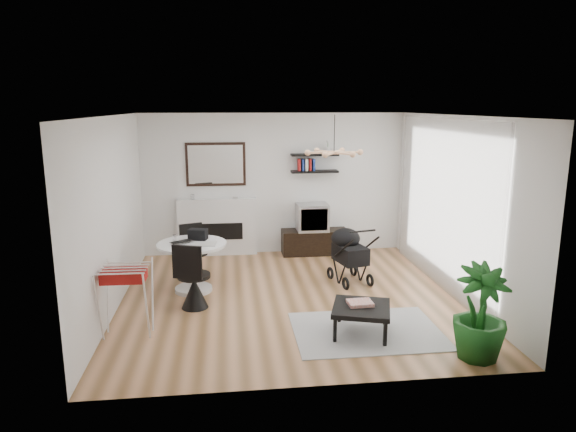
{
  "coord_description": "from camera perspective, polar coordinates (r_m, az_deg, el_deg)",
  "views": [
    {
      "loc": [
        -0.9,
        -7.24,
        2.85
      ],
      "look_at": [
        0.02,
        0.4,
        1.17
      ],
      "focal_mm": 32.0,
      "sensor_mm": 36.0,
      "label": 1
    }
  ],
  "objects": [
    {
      "name": "chair_far",
      "position": [
        8.74,
        -10.31,
        -5.0
      ],
      "size": [
        0.47,
        0.48,
        0.9
      ],
      "rotation": [
        0.0,
        0.0,
        0.35
      ],
      "color": "black",
      "rests_on": "floor"
    },
    {
      "name": "fireplace",
      "position": [
        9.9,
        -7.85,
        -0.46
      ],
      "size": [
        1.5,
        0.17,
        2.16
      ],
      "color": "white",
      "rests_on": "floor"
    },
    {
      "name": "black_bag",
      "position": [
        8.16,
        -9.98,
        -2.02
      ],
      "size": [
        0.32,
        0.24,
        0.17
      ],
      "primitive_type": "cube",
      "rotation": [
        0.0,
        0.0,
        -0.29
      ],
      "color": "black",
      "rests_on": "dining_table"
    },
    {
      "name": "drying_rack",
      "position": [
        6.77,
        -17.51,
        -8.83
      ],
      "size": [
        0.62,
        0.58,
        0.91
      ],
      "rotation": [
        0.0,
        0.0,
        -0.02
      ],
      "color": "white",
      "rests_on": "floor"
    },
    {
      "name": "shelf_lower",
      "position": [
        9.83,
        2.96,
        4.96
      ],
      "size": [
        0.9,
        0.25,
        0.04
      ],
      "primitive_type": "cube",
      "color": "black",
      "rests_on": "wall_back"
    },
    {
      "name": "dining_table",
      "position": [
        8.07,
        -10.57,
        -4.77
      ],
      "size": [
        1.06,
        1.06,
        0.78
      ],
      "color": "white",
      "rests_on": "floor"
    },
    {
      "name": "ceiling",
      "position": [
        7.29,
        0.23,
        11.11
      ],
      "size": [
        5.0,
        5.0,
        0.0
      ],
      "primitive_type": "plane",
      "color": "white",
      "rests_on": "wall_back"
    },
    {
      "name": "tv_console",
      "position": [
        10.0,
        2.98,
        -2.88
      ],
      "size": [
        1.27,
        0.44,
        0.48
      ],
      "primitive_type": "cube",
      "color": "black",
      "rests_on": "floor"
    },
    {
      "name": "shelf_upper",
      "position": [
        9.79,
        2.99,
        6.82
      ],
      "size": [
        0.9,
        0.25,
        0.04
      ],
      "primitive_type": "cube",
      "color": "black",
      "rests_on": "wall_back"
    },
    {
      "name": "magazines",
      "position": [
        6.64,
        8.01,
        -9.54
      ],
      "size": [
        0.32,
        0.25,
        0.04
      ],
      "primitive_type": "cube",
      "rotation": [
        0.0,
        0.0,
        0.04
      ],
      "color": "#C54031",
      "rests_on": "coffee_table"
    },
    {
      "name": "sheer_curtain",
      "position": [
        8.27,
        16.78,
        1.31
      ],
      "size": [
        0.04,
        3.6,
        2.6
      ],
      "primitive_type": "cube",
      "color": "white",
      "rests_on": "wall_right"
    },
    {
      "name": "wall_left",
      "position": [
        7.56,
        -18.93,
        0.17
      ],
      "size": [
        0.0,
        5.0,
        5.0
      ],
      "primitive_type": "plane",
      "rotation": [
        1.57,
        0.0,
        1.57
      ],
      "color": "white",
      "rests_on": "floor"
    },
    {
      "name": "newspaper",
      "position": [
        7.89,
        -9.17,
        -3.07
      ],
      "size": [
        0.35,
        0.3,
        0.01
      ],
      "primitive_type": "cube",
      "rotation": [
        0.0,
        0.0,
        -0.1
      ],
      "color": "silver",
      "rests_on": "dining_table"
    },
    {
      "name": "floor",
      "position": [
        7.83,
        0.21,
        -9.06
      ],
      "size": [
        5.0,
        5.0,
        0.0
      ],
      "primitive_type": "plane",
      "color": "brown",
      "rests_on": "ground"
    },
    {
      "name": "wall_right",
      "position": [
        8.13,
        17.98,
        1.05
      ],
      "size": [
        0.0,
        5.0,
        5.0
      ],
      "primitive_type": "plane",
      "rotation": [
        1.57,
        0.0,
        -1.57
      ],
      "color": "white",
      "rests_on": "floor"
    },
    {
      "name": "drinking_glass",
      "position": [
        8.18,
        -12.51,
        -2.35
      ],
      "size": [
        0.06,
        0.06,
        0.09
      ],
      "primitive_type": "cylinder",
      "color": "white",
      "rests_on": "dining_table"
    },
    {
      "name": "potted_plant",
      "position": [
        6.27,
        20.57,
        -10.03
      ],
      "size": [
        0.65,
        0.65,
        1.1
      ],
      "primitive_type": "imported",
      "rotation": [
        0.0,
        0.0,
        0.06
      ],
      "color": "#164E17",
      "rests_on": "floor"
    },
    {
      "name": "stroller",
      "position": [
        8.47,
        6.76,
        -4.5
      ],
      "size": [
        0.66,
        0.87,
        0.97
      ],
      "rotation": [
        0.0,
        0.0,
        0.25
      ],
      "color": "black",
      "rests_on": "floor"
    },
    {
      "name": "wall_back",
      "position": [
        9.89,
        -1.57,
        3.56
      ],
      "size": [
        5.0,
        0.0,
        5.0
      ],
      "primitive_type": "plane",
      "rotation": [
        1.57,
        0.0,
        0.0
      ],
      "color": "white",
      "rests_on": "floor"
    },
    {
      "name": "coffee_table",
      "position": [
        6.61,
        8.16,
        -10.21
      ],
      "size": [
        0.88,
        0.88,
        0.36
      ],
      "rotation": [
        0.0,
        0.0,
        -0.31
      ],
      "color": "black",
      "rests_on": "rug"
    },
    {
      "name": "crt_tv",
      "position": [
        9.87,
        2.7,
        -0.11
      ],
      "size": [
        0.59,
        0.52,
        0.52
      ],
      "color": "#ACADAE",
      "rests_on": "tv_console"
    },
    {
      "name": "rug",
      "position": [
        6.82,
        8.74,
        -12.49
      ],
      "size": [
        1.88,
        1.35,
        0.01
      ],
      "primitive_type": "cube",
      "color": "#A5A5A5",
      "rests_on": "floor"
    },
    {
      "name": "pendant_lamp",
      "position": [
        7.74,
        5.14,
        7.05
      ],
      "size": [
        0.9,
        0.9,
        0.1
      ],
      "primitive_type": null,
      "color": "#E0A375",
      "rests_on": "ceiling"
    },
    {
      "name": "chair_near",
      "position": [
        7.47,
        -10.43,
        -7.82
      ],
      "size": [
        0.51,
        0.52,
        0.98
      ],
      "rotation": [
        0.0,
        0.0,
        2.8
      ],
      "color": "black",
      "rests_on": "floor"
    },
    {
      "name": "laptop",
      "position": [
        7.98,
        -11.54,
        -2.92
      ],
      "size": [
        0.42,
        0.39,
        0.03
      ],
      "primitive_type": "imported",
      "rotation": [
        0.0,
        0.0,
        0.61
      ],
      "color": "black",
      "rests_on": "dining_table"
    }
  ]
}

